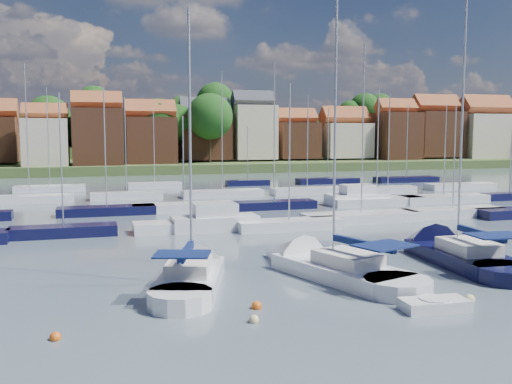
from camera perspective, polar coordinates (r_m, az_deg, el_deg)
name	(u,v)px	position (r m, az deg, el deg)	size (l,w,h in m)	color
ground	(223,200)	(67.39, -3.32, -0.85)	(260.00, 260.00, 0.00)	#495764
sailboat_left	(194,274)	(31.34, -6.24, -8.16)	(6.26, 11.77, 15.49)	silver
sailboat_centre	(319,266)	(33.24, 6.35, -7.35)	(7.33, 13.29, 17.43)	silver
sailboat_navy	(446,252)	(38.68, 18.49, -5.74)	(4.43, 13.47, 18.27)	black
tender	(434,305)	(27.39, 17.42, -10.71)	(3.11, 1.60, 0.65)	silver
buoy_a	(56,340)	(24.06, -19.41, -13.77)	(0.45, 0.45, 0.45)	#D85914
buoy_b	(254,322)	(24.70, -0.23, -12.90)	(0.44, 0.44, 0.44)	beige
buoy_c	(257,308)	(26.50, 0.07, -11.57)	(0.51, 0.51, 0.51)	#D85914
buoy_d	(470,301)	(29.36, 20.58, -10.21)	(0.49, 0.49, 0.49)	beige
buoy_e	(426,259)	(38.07, 16.64, -6.40)	(0.50, 0.50, 0.50)	#D85914
marina_field	(250,201)	(63.14, -0.64, -0.91)	(79.62, 41.41, 15.93)	silver
far_shore_town	(154,145)	(158.84, -10.13, 4.65)	(212.46, 90.00, 22.27)	#43562B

